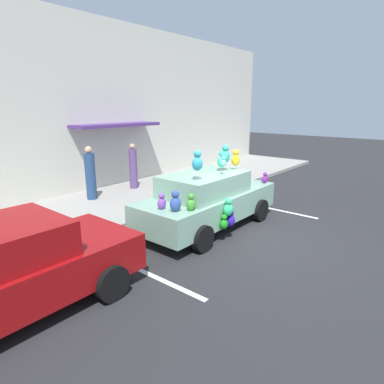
{
  "coord_description": "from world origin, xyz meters",
  "views": [
    {
      "loc": [
        -6.9,
        -3.79,
        3.28
      ],
      "look_at": [
        0.0,
        1.93,
        0.9
      ],
      "focal_mm": 30.64,
      "sensor_mm": 36.0,
      "label": 1
    }
  ],
  "objects_px": {
    "plush_covered_car": "(208,199)",
    "pedestrian_near_shopfront": "(90,175)",
    "parked_sedan_behind": "(1,272)",
    "pedestrian_walking_past": "(133,167)",
    "teddy_bear_on_sidewalk": "(203,181)"
  },
  "relations": [
    {
      "from": "plush_covered_car",
      "to": "pedestrian_near_shopfront",
      "type": "height_order",
      "value": "plush_covered_car"
    },
    {
      "from": "parked_sedan_behind",
      "to": "pedestrian_near_shopfront",
      "type": "height_order",
      "value": "pedestrian_near_shopfront"
    },
    {
      "from": "pedestrian_near_shopfront",
      "to": "pedestrian_walking_past",
      "type": "relative_size",
      "value": 1.05
    },
    {
      "from": "parked_sedan_behind",
      "to": "plush_covered_car",
      "type": "bearing_deg",
      "value": -0.87
    },
    {
      "from": "teddy_bear_on_sidewalk",
      "to": "pedestrian_walking_past",
      "type": "bearing_deg",
      "value": 125.35
    },
    {
      "from": "parked_sedan_behind",
      "to": "pedestrian_walking_past",
      "type": "relative_size",
      "value": 2.45
    },
    {
      "from": "parked_sedan_behind",
      "to": "pedestrian_near_shopfront",
      "type": "bearing_deg",
      "value": 44.13
    },
    {
      "from": "parked_sedan_behind",
      "to": "teddy_bear_on_sidewalk",
      "type": "bearing_deg",
      "value": 15.78
    },
    {
      "from": "plush_covered_car",
      "to": "pedestrian_walking_past",
      "type": "xyz_separation_m",
      "value": [
        1.29,
        4.58,
        0.15
      ]
    },
    {
      "from": "parked_sedan_behind",
      "to": "teddy_bear_on_sidewalk",
      "type": "xyz_separation_m",
      "value": [
        8.07,
        2.28,
        -0.32
      ]
    },
    {
      "from": "parked_sedan_behind",
      "to": "pedestrian_near_shopfront",
      "type": "distance_m",
      "value": 6.34
    },
    {
      "from": "parked_sedan_behind",
      "to": "teddy_bear_on_sidewalk",
      "type": "height_order",
      "value": "parked_sedan_behind"
    },
    {
      "from": "plush_covered_car",
      "to": "pedestrian_walking_past",
      "type": "height_order",
      "value": "plush_covered_car"
    },
    {
      "from": "plush_covered_car",
      "to": "teddy_bear_on_sidewalk",
      "type": "height_order",
      "value": "plush_covered_car"
    },
    {
      "from": "pedestrian_near_shopfront",
      "to": "pedestrian_walking_past",
      "type": "height_order",
      "value": "pedestrian_near_shopfront"
    }
  ]
}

